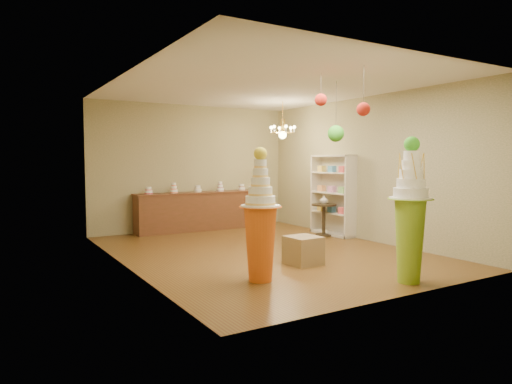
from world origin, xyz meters
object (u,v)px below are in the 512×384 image
sideboard (198,210)px  round_table (324,215)px  pedestal_green (410,222)px  pedestal_orange (260,231)px

sideboard → round_table: (2.10, -2.15, -0.02)m
pedestal_green → pedestal_orange: 2.05m
pedestal_green → sideboard: pedestal_green is taller
pedestal_green → round_table: (1.52, 3.67, -0.38)m
sideboard → round_table: size_ratio=4.28×
pedestal_green → round_table: size_ratio=2.82×
round_table → pedestal_green: bearing=-112.5°
pedestal_orange → pedestal_green: bearing=-33.6°
round_table → sideboard: bearing=134.3°
pedestal_green → pedestal_orange: bearing=146.4°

